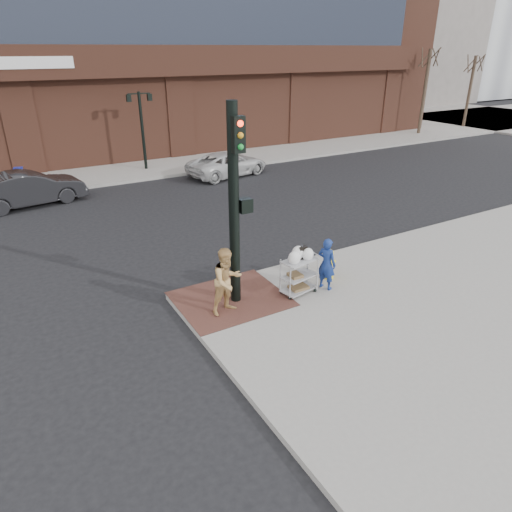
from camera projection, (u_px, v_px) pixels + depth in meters
ground at (268, 313)px, 11.66m from camera, size 220.00×220.00×0.00m
sidewalk_far at (202, 120)px, 42.50m from camera, size 65.00×36.00×0.15m
brick_curb_ramp at (231, 299)px, 12.02m from camera, size 2.80×2.40×0.01m
filler_block at (383, 23)px, 56.13m from camera, size 14.00×20.00×18.00m
bare_tree_a at (431, 47)px, 33.03m from camera, size 1.80×1.80×7.20m
bare_tree_b at (476, 54)px, 36.38m from camera, size 1.80×1.80×6.70m
lamp_post at (142, 122)px, 24.05m from camera, size 1.32×0.22×4.00m
traffic_signal_pole at (235, 202)px, 10.87m from camera, size 0.61×0.51×5.00m
woman_blue at (327, 264)px, 12.28m from camera, size 0.52×0.63×1.47m
pedestrian_tan at (227, 281)px, 11.12m from camera, size 0.93×0.78×1.71m
sedan_dark at (29, 189)px, 19.38m from camera, size 4.67×2.27×1.48m
minivan_white at (228, 164)px, 24.02m from camera, size 4.74×2.87×1.23m
utility_cart at (299, 273)px, 12.10m from camera, size 1.03×0.69×1.32m
fire_hydrant at (329, 263)px, 12.96m from camera, size 0.42×0.29×0.89m
newsbox_blue at (20, 177)px, 21.62m from camera, size 0.44×0.41×0.91m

